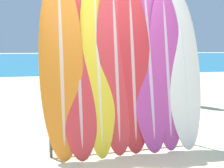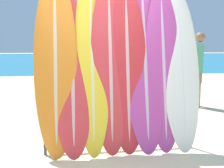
{
  "view_description": "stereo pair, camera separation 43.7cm",
  "coord_description": "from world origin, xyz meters",
  "px_view_note": "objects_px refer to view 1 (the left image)",
  "views": [
    {
      "loc": [
        -0.69,
        -2.76,
        1.44
      ],
      "look_at": [
        0.34,
        1.45,
        0.85
      ],
      "focal_mm": 42.0,
      "sensor_mm": 36.0,
      "label": 1
    },
    {
      "loc": [
        -0.27,
        -2.85,
        1.44
      ],
      "look_at": [
        0.34,
        1.45,
        0.85
      ],
      "focal_mm": 42.0,
      "sensor_mm": 36.0,
      "label": 2
    }
  ],
  "objects_px": {
    "surfboard_slot_2": "(98,61)",
    "person_mid_beach": "(188,66)",
    "surfboard_slot_4": "(133,68)",
    "surfboard_slot_5": "(149,62)",
    "surfboard_slot_6": "(167,68)",
    "person_near_water": "(125,63)",
    "surfboard_rack": "(126,119)",
    "surfboard_slot_3": "(116,66)",
    "surfboard_slot_1": "(79,76)",
    "surfboard_slot_0": "(61,63)",
    "surfboard_slot_7": "(183,68)"
  },
  "relations": [
    {
      "from": "surfboard_slot_2",
      "to": "person_mid_beach",
      "type": "relative_size",
      "value": 1.39
    },
    {
      "from": "surfboard_slot_4",
      "to": "surfboard_slot_5",
      "type": "distance_m",
      "value": 0.27
    },
    {
      "from": "surfboard_slot_6",
      "to": "person_near_water",
      "type": "xyz_separation_m",
      "value": [
        1.0,
        5.38,
        -0.23
      ]
    },
    {
      "from": "surfboard_slot_6",
      "to": "person_near_water",
      "type": "height_order",
      "value": "surfboard_slot_6"
    },
    {
      "from": "surfboard_slot_5",
      "to": "person_mid_beach",
      "type": "distance_m",
      "value": 3.18
    },
    {
      "from": "surfboard_slot_2",
      "to": "surfboard_slot_4",
      "type": "relative_size",
      "value": 1.08
    },
    {
      "from": "surfboard_rack",
      "to": "surfboard_slot_4",
      "type": "relative_size",
      "value": 0.9
    },
    {
      "from": "surfboard_slot_3",
      "to": "person_mid_beach",
      "type": "distance_m",
      "value": 3.52
    },
    {
      "from": "surfboard_rack",
      "to": "surfboard_slot_3",
      "type": "height_order",
      "value": "surfboard_slot_3"
    },
    {
      "from": "surfboard_slot_1",
      "to": "surfboard_slot_6",
      "type": "xyz_separation_m",
      "value": [
        1.26,
        0.0,
        0.09
      ]
    },
    {
      "from": "surfboard_slot_3",
      "to": "surfboard_slot_5",
      "type": "height_order",
      "value": "surfboard_slot_5"
    },
    {
      "from": "surfboard_slot_1",
      "to": "surfboard_slot_5",
      "type": "distance_m",
      "value": 1.02
    },
    {
      "from": "person_near_water",
      "to": "person_mid_beach",
      "type": "xyz_separation_m",
      "value": [
        0.76,
        -2.91,
        0.07
      ]
    },
    {
      "from": "surfboard_slot_5",
      "to": "person_mid_beach",
      "type": "relative_size",
      "value": 1.36
    },
    {
      "from": "surfboard_rack",
      "to": "person_near_water",
      "type": "relative_size",
      "value": 1.24
    },
    {
      "from": "surfboard_slot_0",
      "to": "surfboard_slot_6",
      "type": "bearing_deg",
      "value": -0.5
    },
    {
      "from": "surfboard_slot_2",
      "to": "surfboard_slot_0",
      "type": "bearing_deg",
      "value": -176.97
    },
    {
      "from": "surfboard_slot_3",
      "to": "surfboard_slot_5",
      "type": "relative_size",
      "value": 0.97
    },
    {
      "from": "surfboard_slot_6",
      "to": "person_mid_beach",
      "type": "xyz_separation_m",
      "value": [
        1.76,
        2.47,
        -0.16
      ]
    },
    {
      "from": "surfboard_slot_5",
      "to": "surfboard_slot_4",
      "type": "bearing_deg",
      "value": -172.51
    },
    {
      "from": "person_near_water",
      "to": "surfboard_slot_3",
      "type": "bearing_deg",
      "value": 16.1
    },
    {
      "from": "surfboard_rack",
      "to": "surfboard_slot_6",
      "type": "relative_size",
      "value": 0.91
    },
    {
      "from": "surfboard_slot_4",
      "to": "surfboard_slot_0",
      "type": "bearing_deg",
      "value": 179.11
    },
    {
      "from": "surfboard_slot_5",
      "to": "surfboard_slot_6",
      "type": "height_order",
      "value": "surfboard_slot_5"
    },
    {
      "from": "person_near_water",
      "to": "surfboard_slot_1",
      "type": "bearing_deg",
      "value": 11.35
    },
    {
      "from": "surfboard_slot_2",
      "to": "surfboard_slot_6",
      "type": "xyz_separation_m",
      "value": [
        1.0,
        -0.04,
        -0.1
      ]
    },
    {
      "from": "surfboard_rack",
      "to": "surfboard_slot_1",
      "type": "bearing_deg",
      "value": 176.86
    },
    {
      "from": "surfboard_slot_7",
      "to": "person_mid_beach",
      "type": "distance_m",
      "value": 2.9
    },
    {
      "from": "surfboard_slot_4",
      "to": "person_mid_beach",
      "type": "relative_size",
      "value": 1.29
    },
    {
      "from": "surfboard_slot_4",
      "to": "surfboard_slot_7",
      "type": "height_order",
      "value": "surfboard_slot_4"
    },
    {
      "from": "surfboard_slot_1",
      "to": "surfboard_slot_2",
      "type": "bearing_deg",
      "value": 9.08
    },
    {
      "from": "surfboard_slot_7",
      "to": "person_near_water",
      "type": "distance_m",
      "value": 5.43
    },
    {
      "from": "surfboard_rack",
      "to": "person_mid_beach",
      "type": "xyz_separation_m",
      "value": [
        2.38,
        2.51,
        0.54
      ]
    },
    {
      "from": "surfboard_slot_6",
      "to": "surfboard_slot_0",
      "type": "bearing_deg",
      "value": 179.5
    },
    {
      "from": "surfboard_slot_0",
      "to": "surfboard_slot_1",
      "type": "bearing_deg",
      "value": -4.2
    },
    {
      "from": "surfboard_slot_0",
      "to": "surfboard_slot_1",
      "type": "relative_size",
      "value": 1.16
    },
    {
      "from": "person_near_water",
      "to": "surfboard_slot_4",
      "type": "bearing_deg",
      "value": 18.42
    },
    {
      "from": "surfboard_slot_1",
      "to": "surfboard_slot_0",
      "type": "bearing_deg",
      "value": 175.8
    },
    {
      "from": "surfboard_slot_0",
      "to": "surfboard_slot_6",
      "type": "distance_m",
      "value": 1.49
    },
    {
      "from": "surfboard_slot_0",
      "to": "surfboard_slot_4",
      "type": "distance_m",
      "value": 0.97
    },
    {
      "from": "surfboard_slot_0",
      "to": "surfboard_slot_3",
      "type": "relative_size",
      "value": 1.03
    },
    {
      "from": "surfboard_rack",
      "to": "surfboard_slot_7",
      "type": "distance_m",
      "value": 1.12
    },
    {
      "from": "surfboard_rack",
      "to": "surfboard_slot_0",
      "type": "bearing_deg",
      "value": 176.58
    },
    {
      "from": "surfboard_slot_0",
      "to": "surfboard_slot_6",
      "type": "relative_size",
      "value": 1.07
    },
    {
      "from": "surfboard_slot_0",
      "to": "surfboard_slot_7",
      "type": "relative_size",
      "value": 1.08
    },
    {
      "from": "surfboard_slot_4",
      "to": "surfboard_slot_6",
      "type": "bearing_deg",
      "value": 0.24
    },
    {
      "from": "person_mid_beach",
      "to": "surfboard_slot_2",
      "type": "bearing_deg",
      "value": 153.82
    },
    {
      "from": "surfboard_slot_1",
      "to": "surfboard_slot_5",
      "type": "height_order",
      "value": "surfboard_slot_5"
    },
    {
      "from": "surfboard_slot_3",
      "to": "surfboard_slot_4",
      "type": "bearing_deg",
      "value": -2.44
    },
    {
      "from": "surfboard_slot_0",
      "to": "surfboard_slot_2",
      "type": "relative_size",
      "value": 0.99
    }
  ]
}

